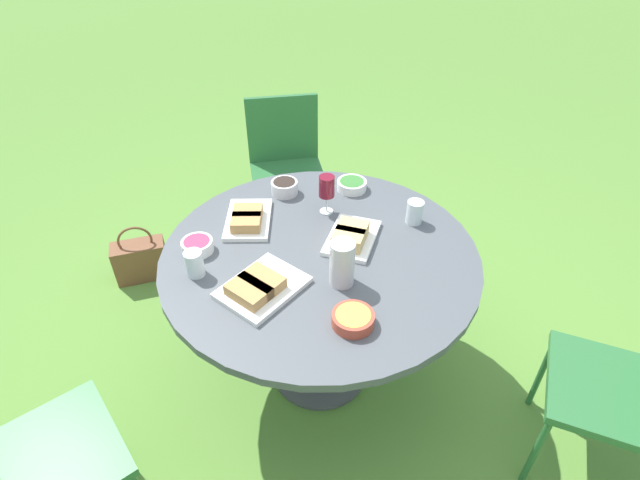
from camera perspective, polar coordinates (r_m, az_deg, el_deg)
name	(u,v)px	position (r m, az deg, el deg)	size (l,w,h in m)	color
ground_plane	(320,370)	(2.56, 0.00, -14.63)	(40.00, 40.00, 0.00)	#5B8C38
dining_table	(320,271)	(2.08, 0.00, -3.55)	(1.28, 1.28, 0.76)	#4C4C51
chair_near_left	(286,160)	(3.14, -3.93, 9.15)	(0.49, 0.47, 0.89)	#2D6B38
chair_near_right	(17,462)	(1.96, -31.33, -20.89)	(0.55, 0.56, 0.89)	#2D6B38
chair_far_back	(640,385)	(2.19, 32.70, -13.79)	(0.60, 0.61, 0.89)	#2D6B38
water_pitcher	(342,263)	(1.81, 2.53, -2.67)	(0.10, 0.09, 0.18)	silver
wine_glass	(327,188)	(2.16, 0.77, 6.00)	(0.07, 0.07, 0.18)	silver
platter_bread_main	(351,236)	(2.04, 3.57, 0.44)	(0.32, 0.34, 0.08)	white
platter_charcuterie	(259,287)	(1.83, -6.96, -5.34)	(0.38, 0.36, 0.06)	white
platter_sandwich_side	(248,219)	(2.17, -8.27, 2.42)	(0.27, 0.34, 0.06)	white
bowl_fries	(353,319)	(1.71, 3.80, -8.95)	(0.15, 0.15, 0.05)	#B74733
bowl_salad	(352,185)	(2.38, 3.65, 6.33)	(0.14, 0.14, 0.05)	white
bowl_olives	(284,187)	(2.35, -4.09, 6.10)	(0.12, 0.12, 0.06)	silver
bowl_dip_red	(197,245)	(2.06, -13.84, -0.59)	(0.13, 0.13, 0.05)	white
cup_water_near	(415,212)	(2.18, 10.77, 3.16)	(0.07, 0.07, 0.10)	silver
cup_water_far	(194,264)	(1.93, -14.15, -2.62)	(0.07, 0.07, 0.11)	silver
handbag	(140,260)	(3.14, -19.83, -2.13)	(0.30, 0.14, 0.37)	brown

